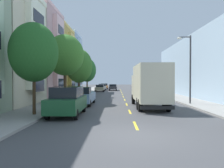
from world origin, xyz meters
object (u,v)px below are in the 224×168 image
at_px(parked_wagon_white, 102,87).
at_px(parked_sedan_burgundy, 147,90).
at_px(street_tree_nearest, 34,52).
at_px(delivery_box_truck, 149,84).
at_px(parked_suv_forest, 68,101).
at_px(street_tree_second, 65,55).
at_px(parked_wagon_orange, 104,86).
at_px(parked_pickup_teal, 142,88).
at_px(street_lamp, 189,64).
at_px(parked_sedan_navy, 139,87).
at_px(moving_charcoal_sedan, 113,87).
at_px(parked_sedan_champagne, 100,88).
at_px(street_tree_farthest, 87,70).
at_px(parked_pickup_sky, 82,96).
at_px(parked_pickup_black, 154,91).
at_px(street_tree_third, 79,66).

relative_size(parked_wagon_white, parked_sedan_burgundy, 1.05).
relative_size(street_tree_nearest, delivery_box_truck, 0.80).
distance_m(street_tree_nearest, parked_wagon_white, 37.98).
height_order(parked_wagon_white, parked_suv_forest, parked_suv_forest).
distance_m(street_tree_second, delivery_box_truck, 9.64).
distance_m(parked_wagon_orange, parked_pickup_teal, 16.05).
relative_size(street_lamp, parked_sedan_navy, 1.44).
xyz_separation_m(parked_suv_forest, moving_charcoal_sedan, (2.50, 35.83, -0.24)).
height_order(street_tree_second, parked_suv_forest, street_tree_second).
bearing_deg(parked_sedan_champagne, street_tree_farthest, -109.53).
bearing_deg(delivery_box_truck, parked_pickup_sky, 160.72).
distance_m(parked_sedan_navy, parked_wagon_orange, 11.50).
bearing_deg(parked_wagon_white, moving_charcoal_sedan, -30.49).
bearing_deg(parked_suv_forest, parked_pickup_teal, 74.21).
height_order(street_tree_nearest, parked_pickup_teal, street_tree_nearest).
bearing_deg(parked_pickup_teal, parked_pickup_sky, -109.56).
height_order(parked_pickup_black, parked_wagon_orange, parked_pickup_black).
bearing_deg(parked_wagon_orange, street_lamp, -74.81).
bearing_deg(parked_wagon_white, parked_sedan_champagne, -90.96).
distance_m(street_tree_farthest, parked_pickup_sky, 19.70).
bearing_deg(street_tree_nearest, parked_sedan_navy, 73.72).
bearing_deg(parked_wagon_white, parked_sedan_burgundy, -58.08).
relative_size(street_tree_nearest, parked_wagon_orange, 1.27).
height_order(parked_suv_forest, parked_sedan_champagne, parked_suv_forest).
relative_size(delivery_box_truck, parked_wagon_orange, 1.59).
xyz_separation_m(street_tree_nearest, parked_sedan_navy, (10.75, 36.79, -3.44)).
bearing_deg(street_tree_third, parked_sedan_burgundy, 31.77).
relative_size(street_tree_second, parked_wagon_orange, 1.48).
relative_size(parked_sedan_navy, parked_pickup_sky, 0.86).
bearing_deg(parked_sedan_navy, parked_pickup_sky, -106.00).
xyz_separation_m(street_tree_nearest, parked_pickup_teal, (10.70, 30.85, -3.36)).
height_order(street_tree_farthest, parked_wagon_orange, street_tree_farthest).
xyz_separation_m(street_tree_farthest, parked_sedan_burgundy, (10.67, -2.06, -3.47)).
relative_size(street_tree_second, parked_sedan_champagne, 1.56).
bearing_deg(parked_sedan_burgundy, parked_pickup_teal, 89.72).
bearing_deg(street_tree_farthest, parked_suv_forest, -85.30).
relative_size(parked_sedan_champagne, moving_charcoal_sedan, 1.00).
relative_size(parked_suv_forest, parked_pickup_teal, 0.90).
bearing_deg(street_lamp, street_tree_farthest, 122.99).
height_order(street_tree_third, parked_sedan_champagne, street_tree_third).
xyz_separation_m(street_tree_third, parked_pickup_teal, (10.70, 13.52, -3.60)).
relative_size(delivery_box_truck, parked_wagon_white, 1.59).
xyz_separation_m(delivery_box_truck, parked_wagon_white, (-6.15, 33.19, -1.21)).
bearing_deg(moving_charcoal_sedan, parked_suv_forest, -93.99).
bearing_deg(street_tree_third, parked_pickup_sky, -78.72).
relative_size(parked_suv_forest, moving_charcoal_sedan, 1.07).
relative_size(delivery_box_truck, parked_sedan_navy, 1.66).
distance_m(street_tree_second, parked_pickup_black, 14.38).
relative_size(delivery_box_truck, parked_suv_forest, 1.56).
height_order(parked_sedan_navy, parked_suv_forest, parked_suv_forest).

